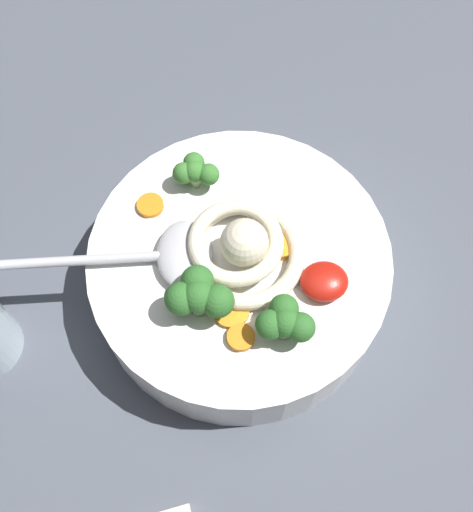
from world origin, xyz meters
The scene contains 12 objects.
table_slab centered at (0.00, 0.00, 1.31)cm, with size 136.41×136.41×2.62cm, color #474C56.
soup_bowl centered at (-1.96, -0.67, 5.79)cm, with size 24.24×24.24×6.12cm.
noodle_pile centered at (-2.15, -0.71, 10.07)cm, with size 10.61×10.40×4.26cm.
soup_spoon centered at (3.67, -0.76, 9.54)cm, with size 17.25×6.07×1.60cm.
chili_sauce_dollop centered at (-8.18, 2.39, 9.58)cm, with size 3.71×3.34×1.67cm, color #B2190F.
broccoli_floret_beside_noodles centered at (1.15, -7.75, 10.47)cm, with size 3.49×3.01×2.76cm.
broccoli_floret_rear centered at (-4.70, 5.78, 10.88)cm, with size 4.31×3.71×3.41cm.
broccoli_floret_right centered at (1.41, 3.36, 11.16)cm, with size 4.87×4.19×3.85cm.
carrot_slice_front centered at (-0.97, 3.96, 8.97)cm, with size 2.78×2.78×0.45cm, color orange.
carrot_slice_extra_b centered at (-1.51, 6.15, 9.04)cm, with size 2.08×2.08×0.60cm, color orange.
carrot_slice_extra_a centered at (-5.30, -1.11, 9.13)cm, with size 2.28×2.28×0.77cm, color orange.
carrot_slice_far centered at (4.92, -5.70, 8.97)cm, with size 2.19×2.19×0.46cm, color orange.
Camera 1 is at (-0.23, 20.95, 54.02)cm, focal length 44.73 mm.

